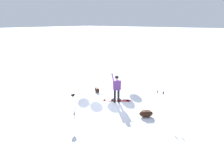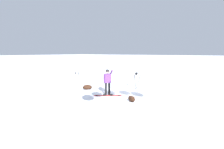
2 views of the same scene
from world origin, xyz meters
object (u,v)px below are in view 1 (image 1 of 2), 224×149
snowboarder (117,86)px  camera_tripod (73,100)px  ski_poles (160,99)px  gear_bag_large (146,114)px  snowboard (116,100)px  gear_bag_small (97,90)px

snowboarder → camera_tripod: snowboarder is taller
camera_tripod → ski_poles: ski_poles is taller
gear_bag_large → ski_poles: (0.42, 0.57, 0.66)m
camera_tripod → ski_poles: size_ratio=0.96×
snowboarder → gear_bag_large: 2.35m
snowboard → gear_bag_large: 2.39m
camera_tripod → ski_poles: bearing=39.4°
snowboarder → ski_poles: 2.58m
snowboarder → camera_tripod: (-0.71, -2.60, -0.10)m
ski_poles → camera_tripod: bearing=-140.6°
gear_bag_large → camera_tripod: size_ratio=0.58×
gear_bag_small → ski_poles: size_ratio=0.51×
snowboard → camera_tripod: (-0.57, -2.76, 0.87)m
gear_bag_large → snowboard: bearing=164.5°
camera_tripod → gear_bag_small: 3.42m
camera_tripod → ski_poles: 4.24m
ski_poles → gear_bag_small: bearing=174.9°
camera_tripod → snowboarder: bearing=74.8°
snowboard → gear_bag_small: bearing=169.6°
gear_bag_large → ski_poles: ski_poles is taller
snowboarder → snowboard: 0.99m
snowboard → ski_poles: (2.71, -0.07, 0.82)m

